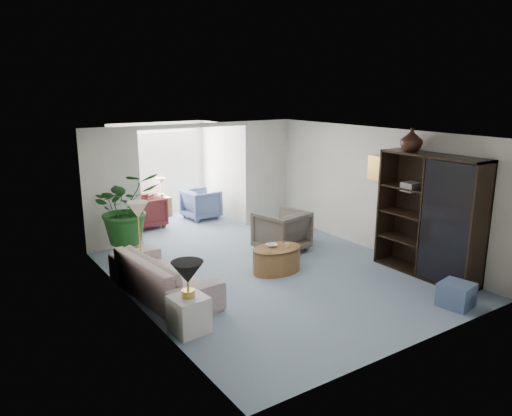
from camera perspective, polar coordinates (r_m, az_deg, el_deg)
floor at (r=8.78m, az=2.19°, el=-7.78°), size 6.00×6.00×0.00m
sunroom_floor at (r=12.17m, az=-9.16°, el=-1.73°), size 2.60×2.60×0.00m
back_pier_left at (r=10.23m, az=-16.55°, el=2.09°), size 1.20×0.12×2.50m
back_pier_right at (r=11.87m, az=1.23°, el=4.25°), size 1.20×0.12×2.50m
back_header at (r=10.76m, az=-7.19°, el=9.58°), size 2.60×0.12×0.10m
window_pane at (r=12.85m, az=-11.42°, el=5.39°), size 2.20×0.02×1.50m
window_blinds at (r=12.83m, az=-11.37°, el=5.38°), size 2.20×0.02×1.50m
framed_picture at (r=9.86m, az=14.35°, el=4.48°), size 0.04×0.50×0.40m
sofa at (r=8.00m, az=-10.86°, el=-7.71°), size 1.09×2.34×0.66m
end_table at (r=6.82m, az=-7.87°, el=-12.23°), size 0.50×0.50×0.51m
table_lamp at (r=6.58m, az=-8.04°, el=-7.50°), size 0.44×0.44×0.30m
floor_lamp at (r=8.39m, az=-13.68°, el=-0.23°), size 0.36×0.36×0.28m
coffee_table at (r=8.85m, az=2.45°, el=-6.05°), size 1.12×1.12×0.45m
coffee_bowl at (r=8.81m, az=1.82°, el=-4.40°), size 0.24×0.24×0.05m
coffee_cup at (r=8.77m, az=3.65°, el=-4.39°), size 0.11×0.11×0.09m
wingback_chair at (r=9.87m, az=3.00°, el=-2.70°), size 1.06×1.08×0.85m
side_table_dark at (r=10.55m, az=5.08°, el=-2.45°), size 0.52×0.45×0.56m
entertainment_cabinet at (r=8.95m, az=19.66°, el=-0.91°), size 0.52×1.94×2.16m
cabinet_urn at (r=9.03m, az=17.79°, el=7.64°), size 0.39×0.39×0.41m
ottoman at (r=8.11m, az=22.43°, el=-9.38°), size 0.53×0.53×0.36m
plant_pot at (r=9.84m, az=-14.68°, el=-4.82°), size 0.40×0.40×0.32m
house_plant at (r=9.61m, az=-14.99°, el=0.03°), size 1.26×1.09×1.40m
sunroom_chair_blue at (r=12.41m, az=-6.44°, el=0.46°), size 0.88×0.85×0.75m
sunroom_chair_maroon at (r=11.83m, az=-12.91°, el=-0.48°), size 0.88×0.86×0.75m
sunroom_table at (r=12.80m, az=-10.95°, el=0.13°), size 0.43×0.34×0.50m
shelf_clutter at (r=8.86m, az=19.94°, el=-1.01°), size 0.30×1.07×1.06m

